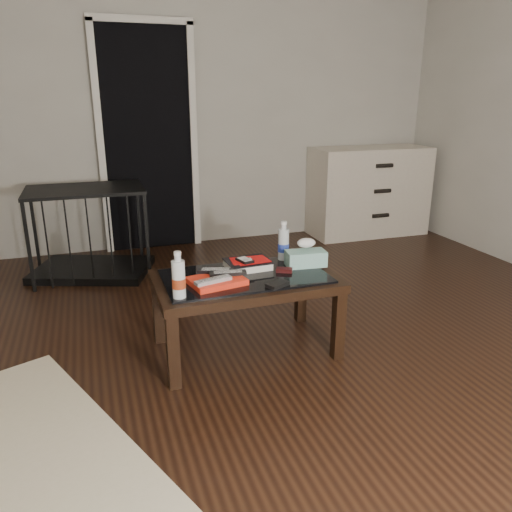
{
  "coord_description": "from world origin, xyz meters",
  "views": [
    {
      "loc": [
        -0.96,
        -2.26,
        1.43
      ],
      "look_at": [
        -0.1,
        0.28,
        0.55
      ],
      "focal_mm": 35.0,
      "sensor_mm": 36.0,
      "label": 1
    }
  ],
  "objects_px": {
    "coffee_table": "(245,286)",
    "water_bottle_right": "(284,241)",
    "dresser": "(368,191)",
    "pet_crate": "(91,246)",
    "water_bottle_left": "(178,275)",
    "tissue_box": "(306,258)",
    "textbook": "(248,264)"
  },
  "relations": [
    {
      "from": "coffee_table",
      "to": "water_bottle_right",
      "type": "relative_size",
      "value": 4.2
    },
    {
      "from": "dresser",
      "to": "water_bottle_right",
      "type": "height_order",
      "value": "dresser"
    },
    {
      "from": "dresser",
      "to": "pet_crate",
      "type": "height_order",
      "value": "dresser"
    },
    {
      "from": "water_bottle_left",
      "to": "tissue_box",
      "type": "bearing_deg",
      "value": 16.47
    },
    {
      "from": "textbook",
      "to": "coffee_table",
      "type": "bearing_deg",
      "value": -118.15
    },
    {
      "from": "water_bottle_right",
      "to": "tissue_box",
      "type": "relative_size",
      "value": 1.03
    },
    {
      "from": "tissue_box",
      "to": "water_bottle_right",
      "type": "bearing_deg",
      "value": 123.84
    },
    {
      "from": "pet_crate",
      "to": "water_bottle_left",
      "type": "height_order",
      "value": "pet_crate"
    },
    {
      "from": "water_bottle_right",
      "to": "textbook",
      "type": "bearing_deg",
      "value": -161.85
    },
    {
      "from": "water_bottle_right",
      "to": "tissue_box",
      "type": "distance_m",
      "value": 0.19
    },
    {
      "from": "water_bottle_right",
      "to": "tissue_box",
      "type": "height_order",
      "value": "water_bottle_right"
    },
    {
      "from": "water_bottle_left",
      "to": "tissue_box",
      "type": "relative_size",
      "value": 1.03
    },
    {
      "from": "dresser",
      "to": "textbook",
      "type": "xyz_separation_m",
      "value": [
        -1.93,
        -1.9,
        0.03
      ]
    },
    {
      "from": "pet_crate",
      "to": "water_bottle_left",
      "type": "distance_m",
      "value": 1.91
    },
    {
      "from": "coffee_table",
      "to": "tissue_box",
      "type": "distance_m",
      "value": 0.4
    },
    {
      "from": "coffee_table",
      "to": "pet_crate",
      "type": "relative_size",
      "value": 0.95
    },
    {
      "from": "textbook",
      "to": "tissue_box",
      "type": "relative_size",
      "value": 1.09
    },
    {
      "from": "dresser",
      "to": "pet_crate",
      "type": "relative_size",
      "value": 1.15
    },
    {
      "from": "coffee_table",
      "to": "water_bottle_left",
      "type": "distance_m",
      "value": 0.48
    },
    {
      "from": "coffee_table",
      "to": "dresser",
      "type": "bearing_deg",
      "value": 45.33
    },
    {
      "from": "textbook",
      "to": "water_bottle_left",
      "type": "relative_size",
      "value": 1.05
    },
    {
      "from": "dresser",
      "to": "tissue_box",
      "type": "bearing_deg",
      "value": -128.35
    },
    {
      "from": "dresser",
      "to": "water_bottle_right",
      "type": "relative_size",
      "value": 5.07
    },
    {
      "from": "dresser",
      "to": "water_bottle_left",
      "type": "height_order",
      "value": "dresser"
    },
    {
      "from": "coffee_table",
      "to": "tissue_box",
      "type": "xyz_separation_m",
      "value": [
        0.39,
        0.04,
        0.11
      ]
    },
    {
      "from": "pet_crate",
      "to": "tissue_box",
      "type": "xyz_separation_m",
      "value": [
        1.2,
        -1.6,
        0.28
      ]
    },
    {
      "from": "pet_crate",
      "to": "water_bottle_right",
      "type": "height_order",
      "value": "pet_crate"
    },
    {
      "from": "pet_crate",
      "to": "water_bottle_left",
      "type": "relative_size",
      "value": 4.41
    },
    {
      "from": "pet_crate",
      "to": "textbook",
      "type": "distance_m",
      "value": 1.77
    },
    {
      "from": "coffee_table",
      "to": "water_bottle_left",
      "type": "relative_size",
      "value": 4.2
    },
    {
      "from": "coffee_table",
      "to": "water_bottle_right",
      "type": "distance_m",
      "value": 0.41
    },
    {
      "from": "textbook",
      "to": "water_bottle_left",
      "type": "distance_m",
      "value": 0.55
    }
  ]
}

